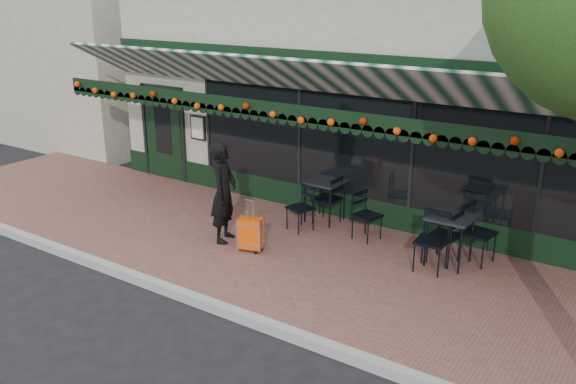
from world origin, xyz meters
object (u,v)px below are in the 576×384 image
Objects in this scene: cafe_table_a at (451,221)px; chair_a_right at (478,234)px; chair_b_left at (327,199)px; cafe_table_b at (325,185)px; chair_a_left at (444,236)px; woman at (224,192)px; chair_b_right at (367,216)px; chair_a_front at (431,242)px; chair_b_front at (300,208)px; suitcase at (250,234)px.

cafe_table_a is 0.84× the size of chair_a_right.
cafe_table_a is at bearing 80.81° from chair_b_left.
cafe_table_b is 0.89× the size of chair_a_left.
chair_a_left is (-0.09, 0.01, -0.29)m from cafe_table_a.
woman is 1.81× the size of chair_a_right.
cafe_table_a is at bearing -83.73° from chair_b_right.
chair_a_front is (-0.06, -0.41, 0.03)m from chair_a_left.
chair_a_front is at bearing 12.27° from chair_b_front.
chair_b_left is at bearing 97.47° from chair_a_right.
chair_b_left is at bearing 157.25° from chair_a_front.
cafe_table_a is 2.65m from chair_b_left.
cafe_table_a is 1.03× the size of cafe_table_b.
chair_a_right is 2.96m from chair_b_left.
chair_a_front is (-0.15, -0.39, -0.26)m from cafe_table_a.
chair_a_front is at bearing -99.12° from chair_b_right.
cafe_table_a is 0.56m from chair_a_right.
chair_b_right reaches higher than cafe_table_a.
chair_a_front is at bearing 155.12° from chair_a_right.
chair_b_left reaches higher than chair_b_front.
chair_a_front reaches higher than chair_b_left.
chair_b_left is 1.06m from chair_b_right.
chair_a_right reaches higher than chair_b_right.
cafe_table_a is (3.00, 1.39, 0.45)m from suitcase.
suitcase is 3.34m from cafe_table_a.
woman is 2.12× the size of chair_b_front.
chair_b_left reaches higher than cafe_table_a.
chair_a_left is at bearing 136.05° from chair_a_right.
chair_a_left is (2.91, 1.41, 0.15)m from suitcase.
chair_a_left is (2.59, -0.53, -0.27)m from cafe_table_b.
chair_a_right is 1.13× the size of chair_b_right.
suitcase is 0.92× the size of chair_a_right.
woman reaches higher than chair_a_right.
chair_b_front is (-0.22, -0.60, -0.05)m from chair_b_left.
woman is at bearing -118.40° from cafe_table_b.
cafe_table_b is 0.96× the size of chair_b_front.
chair_a_front is at bearing 1.06° from suitcase.
chair_b_left is (-2.96, 0.14, -0.02)m from chair_a_right.
woman reaches higher than chair_a_front.
woman reaches higher than chair_b_right.
suitcase is at bearing -99.35° from cafe_table_b.
chair_a_left is 0.42m from chair_a_front.
suitcase is at bearing 150.97° from chair_b_right.
chair_a_front reaches higher than chair_a_left.
chair_a_right is (3.37, 1.74, 0.19)m from suitcase.
cafe_table_a is at bearing 6.65° from suitcase.
cafe_table_a is 2.74m from cafe_table_b.
cafe_table_a is at bearing 20.60° from chair_b_front.
suitcase is at bearing -155.07° from cafe_table_a.
woman is 1.84× the size of chair_a_front.
woman is 3.89m from cafe_table_a.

